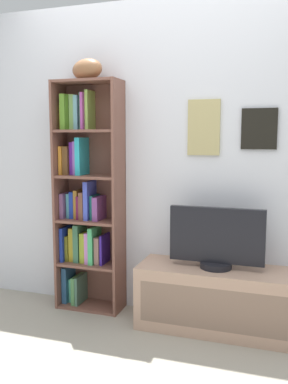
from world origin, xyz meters
TOP-DOWN VIEW (x-y plane):
  - back_wall at (0.00, 1.13)m, footprint 4.80×0.08m
  - bookshelf at (-0.64, 1.01)m, footprint 0.52×0.24m
  - football at (-0.60, 0.98)m, footprint 0.34×0.27m
  - tv_stand at (0.40, 0.90)m, footprint 1.08×0.39m
  - television at (0.40, 0.90)m, footprint 0.65×0.22m

SIDE VIEW (x-z plane):
  - tv_stand at x=0.40m, z-range 0.00..0.45m
  - television at x=0.40m, z-range 0.44..0.87m
  - bookshelf at x=-0.64m, z-range -0.03..1.74m
  - back_wall at x=0.00m, z-range 0.00..2.35m
  - football at x=-0.60m, z-range 1.77..1.92m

